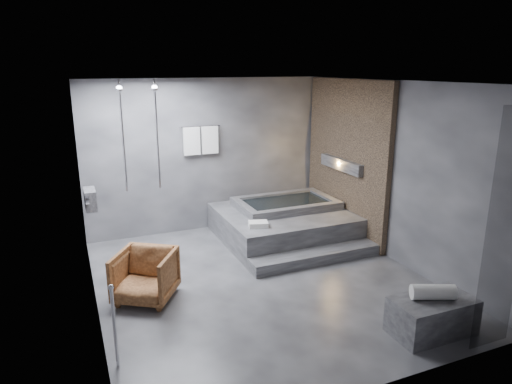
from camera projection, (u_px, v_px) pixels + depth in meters
name	position (u px, v px, depth m)	size (l,w,h in m)	color
room	(281.00, 158.00, 6.49)	(5.00, 5.04, 2.82)	#2F2F31
tub_deck	(283.00, 224.00, 8.21)	(2.20, 2.00, 0.50)	#343436
tub_step	(316.00, 257.00, 7.20)	(2.20, 0.36, 0.18)	#343436
concrete_bench	(432.00, 316.00, 5.26)	(0.96, 0.53, 0.43)	#2E2E31
driftwood_chair	(145.00, 276.00, 5.99)	(0.72, 0.74, 0.67)	#4B2812
rolled_towel	(433.00, 292.00, 5.18)	(0.18, 0.18, 0.49)	silver
deck_towel	(258.00, 224.00, 7.34)	(0.30, 0.22, 0.08)	silver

